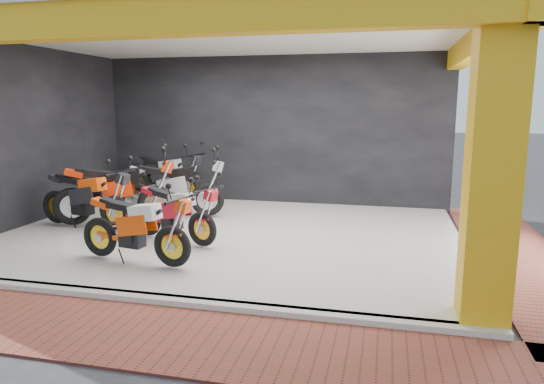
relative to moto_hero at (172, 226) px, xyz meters
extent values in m
plane|color=#2D2D30|center=(0.18, 0.04, -0.71)|extent=(80.00, 80.00, 0.00)
cube|color=white|center=(0.18, 2.04, -0.66)|extent=(8.00, 6.00, 0.10)
cube|color=beige|center=(0.18, 2.04, 2.89)|extent=(8.40, 6.40, 0.20)
cube|color=black|center=(0.18, 5.14, 1.04)|extent=(8.20, 0.20, 3.50)
cube|color=black|center=(-3.92, 2.04, 1.04)|extent=(0.20, 6.20, 3.50)
cube|color=gold|center=(3.93, -0.71, 1.04)|extent=(0.50, 0.50, 3.50)
cube|color=gold|center=(0.18, -0.96, 2.59)|extent=(8.40, 0.30, 0.40)
cube|color=gold|center=(4.18, 2.04, 2.59)|extent=(0.30, 6.40, 0.40)
cube|color=white|center=(0.18, -0.98, -0.66)|extent=(8.00, 0.20, 0.10)
cube|color=brown|center=(0.18, -1.76, -0.69)|extent=(9.00, 1.40, 0.03)
cube|color=brown|center=(4.98, 2.04, -0.69)|extent=(1.40, 7.00, 0.03)
camera|label=1|loc=(2.86, -6.04, 1.65)|focal=32.00mm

